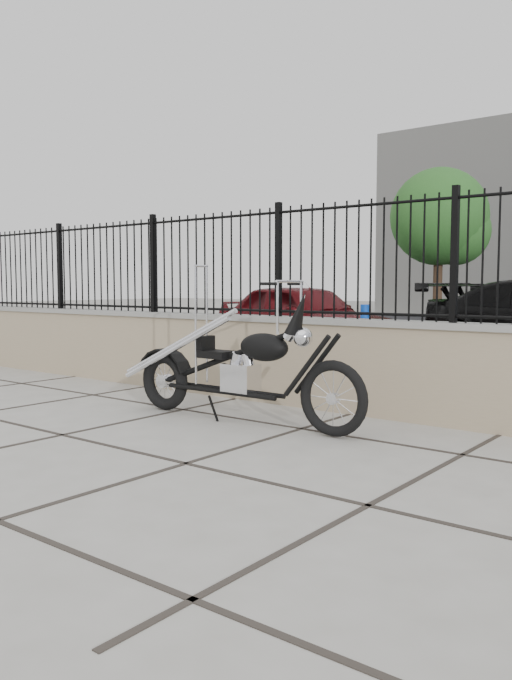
{
  "coord_description": "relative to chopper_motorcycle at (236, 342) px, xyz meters",
  "views": [
    {
      "loc": [
        3.35,
        -3.42,
        1.31
      ],
      "look_at": [
        -0.68,
        1.69,
        0.77
      ],
      "focal_mm": 35.0,
      "sensor_mm": 36.0,
      "label": 1
    }
  ],
  "objects": [
    {
      "name": "ground_plane",
      "position": [
        0.68,
        -1.39,
        -0.77
      ],
      "size": [
        90.0,
        90.0,
        0.0
      ],
      "primitive_type": "plane",
      "color": "#99968E",
      "rests_on": "ground"
    },
    {
      "name": "retaining_wall",
      "position": [
        0.68,
        1.11,
        -0.29
      ],
      "size": [
        14.0,
        0.36,
        0.96
      ],
      "primitive_type": "cube",
      "color": "gray",
      "rests_on": "ground_plane"
    },
    {
      "name": "iron_fence",
      "position": [
        0.68,
        1.11,
        0.79
      ],
      "size": [
        14.0,
        0.08,
        1.2
      ],
      "primitive_type": "cube",
      "color": "black",
      "rests_on": "retaining_wall"
    },
    {
      "name": "chopper_motorcycle",
      "position": [
        0.0,
        0.0,
        0.0
      ],
      "size": [
        2.56,
        0.47,
        1.53
      ],
      "primitive_type": null,
      "rotation": [
        0.0,
        0.0,
        0.01
      ],
      "color": "black",
      "rests_on": "ground_plane"
    },
    {
      "name": "car_red",
      "position": [
        -3.1,
        5.69,
        -0.09
      ],
      "size": [
        4.27,
        2.53,
        1.36
      ],
      "primitive_type": "imported",
      "rotation": [
        0.0,
        0.0,
        1.33
      ],
      "color": "#510B0F",
      "rests_on": "parking_lot"
    },
    {
      "name": "bollard_a",
      "position": [
        -0.67,
        3.69,
        -0.25
      ],
      "size": [
        0.16,
        0.16,
        1.03
      ],
      "primitive_type": "cylinder",
      "rotation": [
        0.0,
        0.0,
        -0.4
      ],
      "color": "#0C35B5",
      "rests_on": "ground_plane"
    },
    {
      "name": "tree_left",
      "position": [
        -4.37,
        15.05,
        2.79
      ],
      "size": [
        3.01,
        3.01,
        5.08
      ],
      "rotation": [
        0.0,
        0.0,
        -0.1
      ],
      "color": "#382619",
      "rests_on": "ground_plane"
    }
  ]
}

